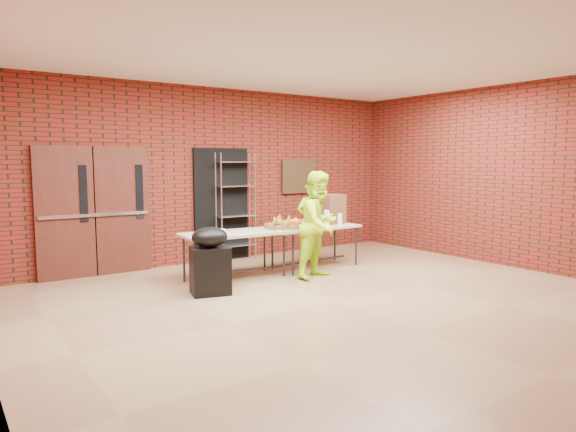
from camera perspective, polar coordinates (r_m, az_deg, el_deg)
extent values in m
cube|color=#886949|center=(6.96, 5.45, -9.60)|extent=(8.00, 7.00, 0.04)
cube|color=silver|center=(6.83, 5.74, 17.56)|extent=(8.00, 7.00, 0.04)
cube|color=maroon|center=(9.65, -8.16, 4.52)|extent=(8.00, 0.04, 3.20)
cube|color=maroon|center=(9.80, 23.81, 4.08)|extent=(0.04, 7.00, 3.20)
cube|color=#4C1C15|center=(8.74, -23.56, 0.28)|extent=(0.88, 0.08, 2.10)
cube|color=#4C1C15|center=(8.95, -17.91, 0.63)|extent=(0.88, 0.08, 2.10)
cube|color=black|center=(8.72, -21.78, 2.33)|extent=(0.12, 0.02, 0.90)
cube|color=black|center=(8.97, -16.17, 2.62)|extent=(0.12, 0.02, 0.90)
cube|color=silver|center=(8.78, -20.59, 0.10)|extent=(1.70, 0.04, 0.05)
cube|color=black|center=(9.67, -7.42, 1.27)|extent=(1.10, 0.06, 2.10)
cube|color=#3D2A18|center=(10.59, 1.26, 4.45)|extent=(0.85, 0.04, 0.70)
cube|color=tan|center=(8.11, -5.39, -1.90)|extent=(1.88, 0.88, 0.04)
cube|color=#2C2C31|center=(8.22, -5.35, -6.12)|extent=(1.63, 0.15, 0.03)
cylinder|color=#2C2C31|center=(8.08, -11.49, -4.73)|extent=(0.04, 0.04, 0.71)
cylinder|color=#2C2C31|center=(8.84, -1.75, -3.67)|extent=(0.04, 0.04, 0.71)
cylinder|color=#2C2C31|center=(7.54, -9.62, -5.48)|extent=(0.04, 0.04, 0.71)
cylinder|color=#2C2C31|center=(8.35, 0.55, -4.26)|extent=(0.04, 0.04, 0.71)
cube|color=tan|center=(8.94, 2.63, -1.30)|extent=(1.80, 0.83, 0.04)
cube|color=#2C2C31|center=(9.04, 2.61, -5.00)|extent=(1.57, 0.13, 0.03)
cylinder|color=#2C2C31|center=(8.79, -2.62, -3.82)|extent=(0.04, 0.04, 0.69)
cylinder|color=#2C2C31|center=(9.71, 5.23, -2.89)|extent=(0.04, 0.04, 0.69)
cylinder|color=#2C2C31|center=(8.31, -0.45, -4.40)|extent=(0.04, 0.04, 0.69)
cylinder|color=#2C2C31|center=(9.27, 7.58, -3.35)|extent=(0.04, 0.04, 0.69)
cube|color=#8E6039|center=(8.46, -0.82, -1.35)|extent=(0.45, 0.35, 0.07)
cube|color=#8E6039|center=(8.84, 0.93, -1.02)|extent=(0.46, 0.36, 0.07)
cube|color=#8E6039|center=(8.48, 0.63, -1.32)|extent=(0.47, 0.36, 0.07)
cylinder|color=#165519|center=(8.48, -1.10, -1.33)|extent=(0.40, 0.40, 0.02)
cube|color=white|center=(7.99, -7.70, -1.68)|extent=(0.18, 0.12, 0.06)
cube|color=brown|center=(9.39, 4.87, 0.79)|extent=(0.40, 0.36, 0.53)
cylinder|color=white|center=(8.99, 4.35, -0.30)|extent=(0.09, 0.09, 0.26)
cylinder|color=white|center=(9.03, 5.78, -0.42)|extent=(0.07, 0.07, 0.22)
cylinder|color=white|center=(9.16, 4.28, -0.17)|extent=(0.09, 0.09, 0.27)
cube|color=black|center=(7.31, -8.64, -6.02)|extent=(0.61, 0.55, 0.67)
ellipsoid|color=black|center=(7.22, -8.70, -2.32)|extent=(0.61, 0.55, 0.29)
imported|color=#C4F91B|center=(9.62, 2.55, -0.53)|extent=(0.62, 0.50, 1.49)
imported|color=#C4F91B|center=(8.19, 3.53, -0.96)|extent=(0.98, 0.87, 1.70)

